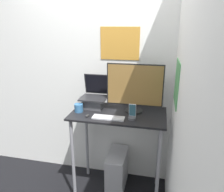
# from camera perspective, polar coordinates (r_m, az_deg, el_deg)

# --- Properties ---
(wall_back) EXTENTS (6.00, 0.06, 2.60)m
(wall_back) POSITION_cam_1_polar(r_m,az_deg,el_deg) (2.53, 3.31, 4.91)
(wall_back) COLOR white
(wall_back) RESTS_ON ground_plane
(wall_side_right) EXTENTS (0.06, 6.00, 2.60)m
(wall_side_right) POSITION_cam_1_polar(r_m,az_deg,el_deg) (1.90, 17.44, -0.52)
(wall_side_right) COLOR white
(wall_side_right) RESTS_ON ground_plane
(desk) EXTENTS (0.98, 0.55, 1.00)m
(desk) POSITION_cam_1_polar(r_m,az_deg,el_deg) (2.36, 1.66, -8.16)
(desk) COLOR black
(desk) RESTS_ON ground_plane
(laptop) EXTENTS (0.28, 0.28, 0.35)m
(laptop) POSITION_cam_1_polar(r_m,az_deg,el_deg) (2.41, -4.66, -0.87)
(laptop) COLOR #4C4C51
(laptop) RESTS_ON desk
(monitor) EXTENTS (0.58, 0.19, 0.51)m
(monitor) POSITION_cam_1_polar(r_m,az_deg,el_deg) (2.24, 5.94, 1.97)
(monitor) COLOR black
(monitor) RESTS_ON desk
(keyboard) EXTENTS (0.32, 0.10, 0.02)m
(keyboard) POSITION_cam_1_polar(r_m,az_deg,el_deg) (2.15, -0.94, -5.66)
(keyboard) COLOR silver
(keyboard) RESTS_ON desk
(mouse) EXTENTS (0.03, 0.05, 0.02)m
(mouse) POSITION_cam_1_polar(r_m,az_deg,el_deg) (2.20, -6.46, -5.11)
(mouse) COLOR #262626
(mouse) RESTS_ON desk
(cell_phone) EXTENTS (0.08, 0.08, 0.16)m
(cell_phone) POSITION_cam_1_polar(r_m,az_deg,el_deg) (2.13, 5.30, -4.97)
(cell_phone) COLOR #4C4C51
(cell_phone) RESTS_ON desk
(computer_tower) EXTENTS (0.21, 0.42, 0.46)m
(computer_tower) POSITION_cam_1_polar(r_m,az_deg,el_deg) (2.75, 1.29, -18.78)
(computer_tower) COLOR silver
(computer_tower) RESTS_ON ground_plane
(mug) EXTENTS (0.09, 0.09, 0.09)m
(mug) POSITION_cam_1_polar(r_m,az_deg,el_deg) (2.33, -8.69, -3.08)
(mug) COLOR #336699
(mug) RESTS_ON desk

